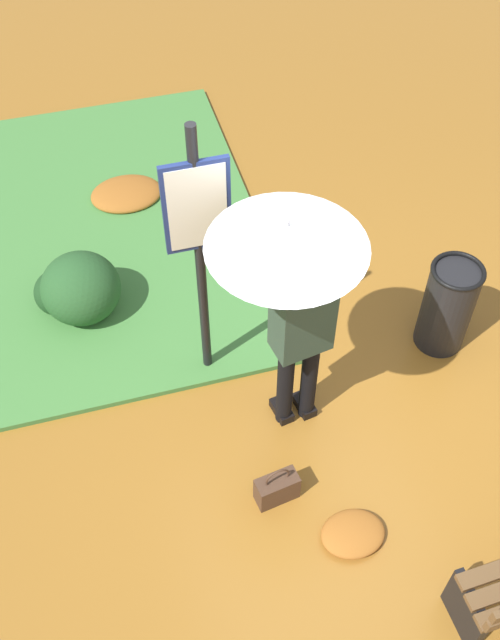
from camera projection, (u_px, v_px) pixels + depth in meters
The scene contains 9 objects.
ground_plane at pixel (338, 425), 5.57m from camera, with size 18.00×18.00×0.00m, color #9E6623.
grass_verge at pixel (0, 248), 6.78m from camera, with size 4.80×4.00×0.05m.
person_with_umbrella at pixel (294, 278), 4.43m from camera, with size 0.96×0.96×2.04m.
info_sign_post at pixel (199, 236), 4.82m from camera, with size 0.44×0.07×2.30m.
handbag at pixel (277, 488), 5.10m from camera, with size 0.32×0.18×0.37m.
trash_bin at pixel (448, 306), 5.79m from camera, with size 0.42×0.42×0.83m.
shrub_cluster at pixel (76, 289), 6.10m from camera, with size 0.72×0.66×0.59m.
leaf_pile_near_person at pixel (353, 534), 4.97m from camera, with size 0.44×0.35×0.10m.
leaf_pile_by_bench at pixel (126, 194), 7.19m from camera, with size 0.69×0.56×0.15m.
Camera 1 is at (1.44, 2.70, 4.77)m, focal length 41.34 mm.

